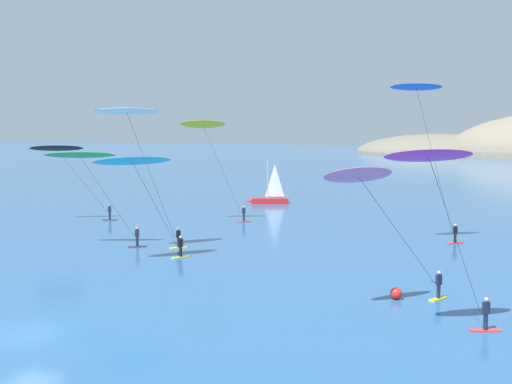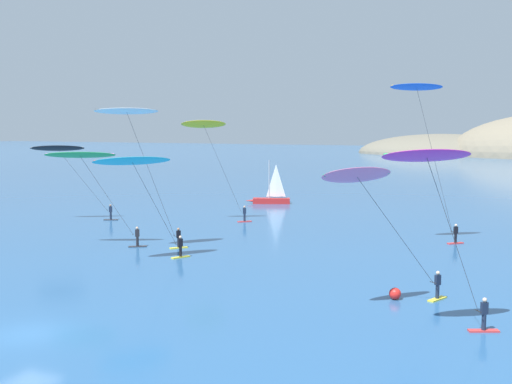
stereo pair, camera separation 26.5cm
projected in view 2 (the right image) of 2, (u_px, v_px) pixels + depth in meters
ground_plane at (28, 334)px, 31.27m from camera, size 600.00×600.00×0.00m
sailboat_near at (269, 199)px, 83.77m from camera, size 5.83×3.18×5.70m
kitesurfer_white at (131, 122)px, 50.43m from camera, size 5.45×6.38×11.59m
kitesurfer_blue at (420, 101)px, 53.13m from camera, size 6.15×5.22×13.66m
kitesurfer_magenta at (432, 170)px, 30.11m from camera, size 5.67×4.58×9.14m
kitesurfer_yellow at (207, 132)px, 66.43m from camera, size 6.68×4.54×10.78m
kitesurfer_green at (85, 162)px, 52.88m from camera, size 7.71×4.51×8.08m
kitesurfer_pink at (365, 187)px, 34.38m from camera, size 6.01×7.43×8.04m
kitesurfer_black at (62, 154)px, 67.68m from camera, size 8.00×5.26×8.15m
kitesurfer_cyan at (135, 167)px, 47.07m from camera, size 5.18×6.49×7.98m
marker_buoy at (395, 294)px, 37.48m from camera, size 0.70×0.70×0.70m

